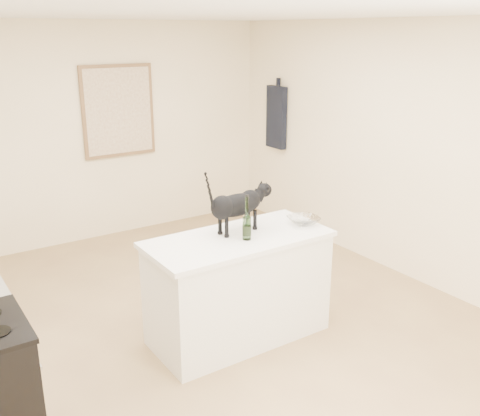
% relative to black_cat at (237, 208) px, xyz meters
% --- Properties ---
extents(floor, '(5.50, 5.50, 0.00)m').
position_rel_black_cat_xyz_m(floor, '(-0.15, 0.10, -1.11)').
color(floor, tan).
rests_on(floor, ground).
extents(ceiling, '(5.50, 5.50, 0.00)m').
position_rel_black_cat_xyz_m(ceiling, '(-0.15, 0.10, 1.49)').
color(ceiling, white).
rests_on(ceiling, ground).
extents(wall_back, '(4.50, 0.00, 4.50)m').
position_rel_black_cat_xyz_m(wall_back, '(-0.15, 2.85, 0.19)').
color(wall_back, '#FFEAC5').
rests_on(wall_back, ground).
extents(wall_right, '(0.00, 5.50, 5.50)m').
position_rel_black_cat_xyz_m(wall_right, '(2.10, 0.10, 0.19)').
color(wall_right, '#FFEAC5').
rests_on(wall_right, ground).
extents(island_base, '(1.44, 0.67, 0.86)m').
position_rel_black_cat_xyz_m(island_base, '(-0.05, -0.10, -0.68)').
color(island_base, white).
rests_on(island_base, floor).
extents(island_top, '(1.50, 0.70, 0.04)m').
position_rel_black_cat_xyz_m(island_top, '(-0.05, -0.10, -0.23)').
color(island_top, white).
rests_on(island_top, island_base).
extents(artwork_frame, '(0.90, 0.03, 1.10)m').
position_rel_black_cat_xyz_m(artwork_frame, '(0.15, 2.82, 0.44)').
color(artwork_frame, brown).
rests_on(artwork_frame, wall_back).
extents(artwork_canvas, '(0.82, 0.00, 1.02)m').
position_rel_black_cat_xyz_m(artwork_canvas, '(0.15, 2.80, 0.44)').
color(artwork_canvas, beige).
rests_on(artwork_canvas, wall_back).
extents(hanging_garment, '(0.08, 0.34, 0.80)m').
position_rel_black_cat_xyz_m(hanging_garment, '(2.04, 2.15, 0.29)').
color(hanging_garment, black).
rests_on(hanging_garment, wall_right).
extents(black_cat, '(0.60, 0.23, 0.41)m').
position_rel_black_cat_xyz_m(black_cat, '(0.00, 0.00, 0.00)').
color(black_cat, black).
rests_on(black_cat, island_top).
extents(wine_bottle, '(0.09, 0.09, 0.32)m').
position_rel_black_cat_xyz_m(wine_bottle, '(-0.03, -0.18, -0.05)').
color(wine_bottle, '#295321').
rests_on(wine_bottle, island_top).
extents(glass_bowl, '(0.29, 0.29, 0.06)m').
position_rel_black_cat_xyz_m(glass_bowl, '(0.58, -0.16, -0.17)').
color(glass_bowl, silver).
rests_on(glass_bowl, island_top).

